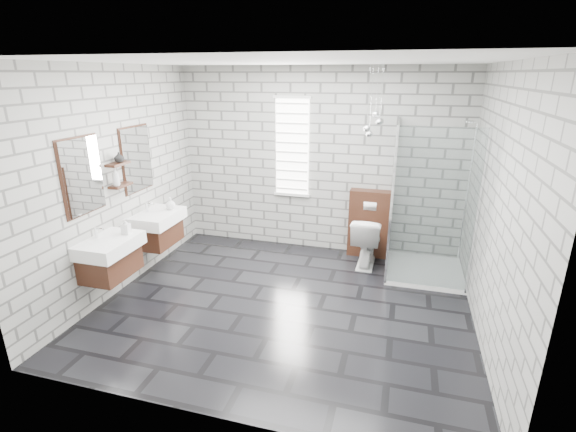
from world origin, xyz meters
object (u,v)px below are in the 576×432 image
at_px(cistern_panel, 369,223).
at_px(shower_enclosure, 420,241).
at_px(vanity_right, 155,219).
at_px(toilet, 367,240).
at_px(vanity_left, 107,246).

bearing_deg(cistern_panel, shower_enclosure, -36.41).
bearing_deg(vanity_right, toilet, 20.00).
relative_size(vanity_left, vanity_right, 1.00).
distance_m(vanity_left, toilet, 3.36).
distance_m(shower_enclosure, toilet, 0.74).
distance_m(vanity_left, cistern_panel, 3.55).
bearing_deg(vanity_left, toilet, 35.84).
height_order(cistern_panel, toilet, cistern_panel).
relative_size(shower_enclosure, toilet, 2.85).
xyz_separation_m(vanity_left, cistern_panel, (2.71, 2.27, -0.26)).
xyz_separation_m(cistern_panel, toilet, (0.00, -0.32, -0.14)).
height_order(vanity_right, shower_enclosure, shower_enclosure).
distance_m(vanity_right, cistern_panel, 3.02).
bearing_deg(vanity_right, vanity_left, -90.00).
xyz_separation_m(shower_enclosure, toilet, (-0.70, 0.20, -0.15)).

